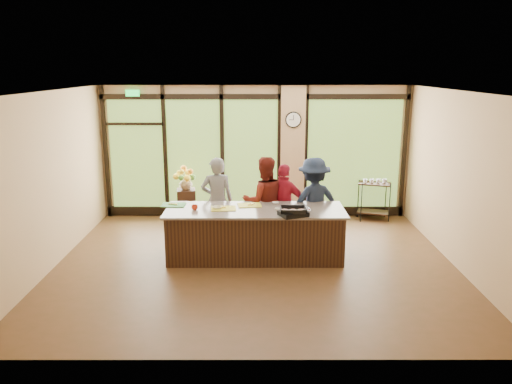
{
  "coord_description": "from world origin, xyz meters",
  "views": [
    {
      "loc": [
        0.01,
        -8.27,
        3.38
      ],
      "look_at": [
        0.02,
        0.4,
        1.21
      ],
      "focal_mm": 35.0,
      "sensor_mm": 36.0,
      "label": 1
    }
  ],
  "objects_px": {
    "roasting_pan": "(293,214)",
    "flower_stand": "(187,207)",
    "cook_left": "(217,200)",
    "cook_right": "(314,202)",
    "bar_cart": "(374,195)",
    "island_base": "(255,235)"
  },
  "relations": [
    {
      "from": "island_base",
      "to": "flower_stand",
      "type": "xyz_separation_m",
      "value": [
        -1.51,
        2.0,
        -0.04
      ]
    },
    {
      "from": "flower_stand",
      "to": "roasting_pan",
      "type": "bearing_deg",
      "value": -57.17
    },
    {
      "from": "island_base",
      "to": "flower_stand",
      "type": "height_order",
      "value": "island_base"
    },
    {
      "from": "cook_right",
      "to": "cook_left",
      "type": "bearing_deg",
      "value": -22.64
    },
    {
      "from": "cook_left",
      "to": "island_base",
      "type": "bearing_deg",
      "value": 126.13
    },
    {
      "from": "roasting_pan",
      "to": "flower_stand",
      "type": "bearing_deg",
      "value": 108.01
    },
    {
      "from": "cook_left",
      "to": "bar_cart",
      "type": "relative_size",
      "value": 1.81
    },
    {
      "from": "flower_stand",
      "to": "bar_cart",
      "type": "bearing_deg",
      "value": -4.12
    },
    {
      "from": "cook_left",
      "to": "roasting_pan",
      "type": "relative_size",
      "value": 3.85
    },
    {
      "from": "cook_right",
      "to": "bar_cart",
      "type": "relative_size",
      "value": 1.83
    },
    {
      "from": "cook_left",
      "to": "bar_cart",
      "type": "bearing_deg",
      "value": -161.77
    },
    {
      "from": "cook_left",
      "to": "cook_right",
      "type": "height_order",
      "value": "cook_right"
    },
    {
      "from": "roasting_pan",
      "to": "bar_cart",
      "type": "bearing_deg",
      "value": 29.89
    },
    {
      "from": "cook_right",
      "to": "flower_stand",
      "type": "distance_m",
      "value": 2.99
    },
    {
      "from": "island_base",
      "to": "flower_stand",
      "type": "bearing_deg",
      "value": 127.06
    },
    {
      "from": "cook_right",
      "to": "flower_stand",
      "type": "height_order",
      "value": "cook_right"
    },
    {
      "from": "roasting_pan",
      "to": "bar_cart",
      "type": "xyz_separation_m",
      "value": [
        2.04,
        2.78,
        -0.39
      ]
    },
    {
      "from": "bar_cart",
      "to": "island_base",
      "type": "bearing_deg",
      "value": -120.46
    },
    {
      "from": "cook_right",
      "to": "roasting_pan",
      "type": "xyz_separation_m",
      "value": [
        -0.47,
        -1.09,
        0.1
      ]
    },
    {
      "from": "cook_left",
      "to": "bar_cart",
      "type": "height_order",
      "value": "cook_left"
    },
    {
      "from": "island_base",
      "to": "cook_right",
      "type": "xyz_separation_m",
      "value": [
        1.13,
        0.68,
        0.42
      ]
    },
    {
      "from": "flower_stand",
      "to": "cook_right",
      "type": "bearing_deg",
      "value": -35.64
    }
  ]
}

